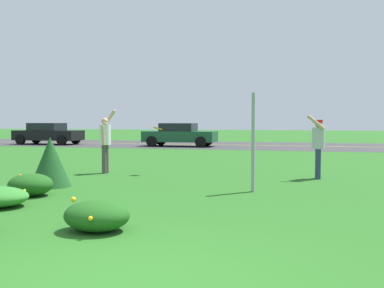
% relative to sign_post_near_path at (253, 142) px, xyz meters
% --- Properties ---
extents(ground_plane, '(120.00, 120.00, 0.00)m').
position_rel_sign_post_near_path_xyz_m(ground_plane, '(-0.51, 6.29, -1.11)').
color(ground_plane, '#26601E').
extents(highway_strip, '(120.00, 9.39, 0.01)m').
position_rel_sign_post_near_path_xyz_m(highway_strip, '(-0.51, 18.56, -1.11)').
color(highway_strip, '#38383A').
rests_on(highway_strip, ground).
extents(highway_center_stripe, '(120.00, 0.16, 0.00)m').
position_rel_sign_post_near_path_xyz_m(highway_center_stripe, '(-0.51, 18.56, -1.10)').
color(highway_center_stripe, yellow).
rests_on(highway_center_stripe, ground).
extents(daylily_clump_near_camera, '(0.97, 0.84, 0.49)m').
position_rel_sign_post_near_path_xyz_m(daylily_clump_near_camera, '(-1.77, -4.09, -0.89)').
color(daylily_clump_near_camera, '#1E5619').
rests_on(daylily_clump_near_camera, ground).
extents(daylily_clump_mid_right, '(0.95, 0.86, 0.48)m').
position_rel_sign_post_near_path_xyz_m(daylily_clump_mid_right, '(-4.50, -1.74, -0.87)').
color(daylily_clump_mid_right, '#1E5619').
rests_on(daylily_clump_mid_right, ground).
extents(sign_post_near_path, '(0.07, 0.10, 2.22)m').
position_rel_sign_post_near_path_xyz_m(sign_post_near_path, '(0.00, 0.00, 0.00)').
color(sign_post_near_path, '#93969B').
rests_on(sign_post_near_path, ground).
extents(evergreen_shrub_side, '(0.98, 0.98, 1.20)m').
position_rel_sign_post_near_path_xyz_m(evergreen_shrub_side, '(-4.83, -0.47, -0.51)').
color(evergreen_shrub_side, '#1E5123').
rests_on(evergreen_shrub_side, ground).
extents(person_thrower_white_shirt, '(0.44, 0.50, 1.94)m').
position_rel_sign_post_near_path_xyz_m(person_thrower_white_shirt, '(-4.76, 2.35, -0.09)').
color(person_thrower_white_shirt, silver).
rests_on(person_thrower_white_shirt, ground).
extents(person_catcher_red_cap_gray_shirt, '(0.49, 0.50, 1.76)m').
position_rel_sign_post_near_path_xyz_m(person_catcher_red_cap_gray_shirt, '(1.47, 2.66, -0.12)').
color(person_catcher_red_cap_gray_shirt, '#B2B2B7').
rests_on(person_catcher_red_cap_gray_shirt, ground).
extents(frisbee_orange, '(0.28, 0.27, 0.12)m').
position_rel_sign_post_near_path_xyz_m(frisbee_orange, '(-3.14, 2.56, 0.26)').
color(frisbee_orange, orange).
extents(car_black_leftmost, '(4.50, 2.00, 1.45)m').
position_rel_sign_post_near_path_xyz_m(car_black_leftmost, '(-15.83, 16.45, -0.37)').
color(car_black_leftmost, black).
rests_on(car_black_leftmost, ground).
extents(car_dark_green_center_left, '(4.50, 2.00, 1.45)m').
position_rel_sign_post_near_path_xyz_m(car_dark_green_center_left, '(-6.52, 16.45, -0.37)').
color(car_dark_green_center_left, '#194C2D').
rests_on(car_dark_green_center_left, ground).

